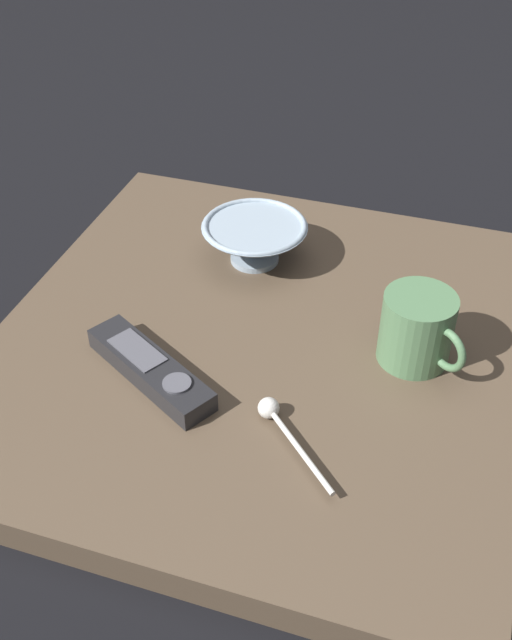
# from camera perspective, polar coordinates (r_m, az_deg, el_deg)

# --- Properties ---
(ground_plane) EXTENTS (6.00, 6.00, 0.00)m
(ground_plane) POSITION_cam_1_polar(r_m,az_deg,el_deg) (0.95, 0.25, -3.04)
(ground_plane) COLOR black
(table) EXTENTS (0.67, 0.63, 0.04)m
(table) POSITION_cam_1_polar(r_m,az_deg,el_deg) (0.94, 0.25, -2.16)
(table) COLOR #4C3D2D
(table) RESTS_ON ground
(cereal_bowl) EXTENTS (0.14, 0.14, 0.06)m
(cereal_bowl) POSITION_cam_1_polar(r_m,az_deg,el_deg) (1.03, -0.11, 6.09)
(cereal_bowl) COLOR #8C9EAD
(cereal_bowl) RESTS_ON table
(coffee_mug) EXTENTS (0.09, 0.10, 0.09)m
(coffee_mug) POSITION_cam_1_polar(r_m,az_deg,el_deg) (0.89, 12.09, -0.68)
(coffee_mug) COLOR #4C724C
(coffee_mug) RESTS_ON table
(teaspoon) EXTENTS (0.10, 0.11, 0.02)m
(teaspoon) POSITION_cam_1_polar(r_m,az_deg,el_deg) (0.81, 1.53, -7.40)
(teaspoon) COLOR silver
(teaspoon) RESTS_ON table
(tv_remote_near) EXTENTS (0.13, 0.18, 0.03)m
(tv_remote_near) POSITION_cam_1_polar(r_m,az_deg,el_deg) (0.87, -7.98, -3.66)
(tv_remote_near) COLOR black
(tv_remote_near) RESTS_ON table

